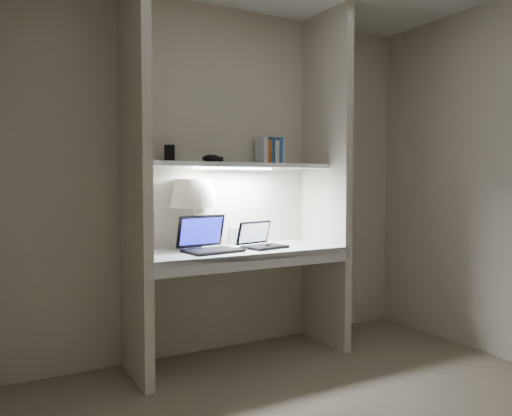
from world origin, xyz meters
TOP-DOWN VIEW (x-y plane):
  - back_wall at (0.00, 1.50)m, footprint 3.20×0.01m
  - alcove_panel_left at (-0.73, 1.23)m, footprint 0.06×0.55m
  - alcove_panel_right at (0.73, 1.23)m, footprint 0.06×0.55m
  - desk at (0.00, 1.23)m, footprint 1.40×0.55m
  - desk_apron at (0.00, 0.96)m, footprint 1.46×0.03m
  - shelf at (0.00, 1.32)m, footprint 1.40×0.36m
  - strip_light at (0.00, 1.32)m, footprint 0.60×0.04m
  - table_lamp at (-0.27, 1.40)m, footprint 0.33×0.33m
  - laptop_main at (-0.24, 1.23)m, footprint 0.39×0.35m
  - laptop_netbook at (0.16, 1.22)m, footprint 0.33×0.31m
  - speaker at (0.08, 1.45)m, footprint 0.11×0.09m
  - mouse at (0.17, 1.17)m, footprint 0.10×0.08m
  - cable_coil at (-0.03, 1.18)m, footprint 0.12×0.12m
  - sticky_note at (-0.64, 1.31)m, footprint 0.07×0.07m
  - book_row at (0.34, 1.40)m, footprint 0.19×0.13m
  - shelf_box at (-0.44, 1.40)m, footprint 0.08×0.07m
  - shelf_gadget at (-0.17, 1.32)m, footprint 0.15×0.13m

SIDE VIEW (x-z plane):
  - desk_apron at x=0.00m, z-range 0.67..0.77m
  - desk at x=0.00m, z-range 0.73..0.77m
  - sticky_note at x=-0.64m, z-range 0.77..0.77m
  - cable_coil at x=-0.03m, z-range 0.77..0.78m
  - mouse at x=0.17m, z-range 0.77..0.80m
  - laptop_netbook at x=0.16m, z-range 0.72..0.90m
  - laptop_main at x=-0.24m, z-range 0.70..0.94m
  - speaker at x=0.08m, z-range 0.77..0.90m
  - table_lamp at x=-0.27m, z-range 0.85..1.34m
  - back_wall at x=0.00m, z-range 0.00..2.50m
  - alcove_panel_left at x=-0.73m, z-range 0.00..2.50m
  - alcove_panel_right at x=0.73m, z-range 0.00..2.50m
  - strip_light at x=0.00m, z-range 1.32..1.34m
  - shelf at x=0.00m, z-range 1.34..1.36m
  - shelf_gadget at x=-0.17m, z-range 1.37..1.42m
  - shelf_box at x=-0.44m, z-range 1.36..1.48m
  - book_row at x=0.34m, z-range 1.36..1.56m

